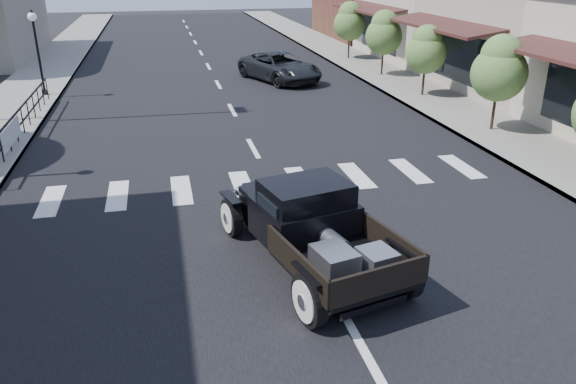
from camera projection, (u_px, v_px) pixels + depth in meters
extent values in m
plane|color=black|center=(310.00, 254.00, 11.48)|extent=(120.00, 120.00, 0.00)
cube|color=black|center=(223.00, 94.00, 24.97)|extent=(14.00, 80.00, 0.02)
cube|color=gray|center=(18.00, 103.00, 23.20)|extent=(3.00, 80.00, 0.15)
cube|color=gray|center=(401.00, 84.00, 26.69)|extent=(3.00, 80.00, 0.15)
cube|color=#AC9E90|center=(557.00, 38.00, 25.39)|extent=(10.00, 9.00, 4.50)
cube|color=#B5AC99|center=(458.00, 19.00, 33.49)|extent=(10.00, 9.00, 4.50)
imported|color=black|center=(280.00, 67.00, 27.36)|extent=(3.90, 5.39, 1.36)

